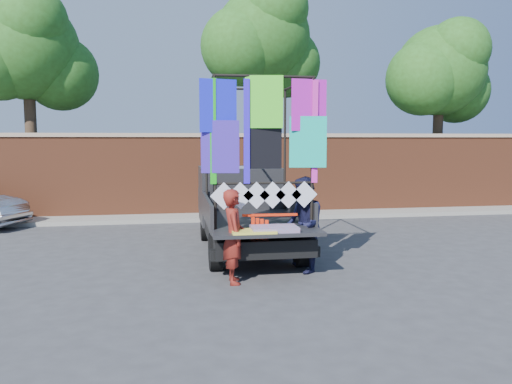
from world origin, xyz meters
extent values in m
plane|color=#38383A|center=(0.00, 0.00, 0.00)|extent=(90.00, 90.00, 0.00)
cube|color=brown|center=(0.00, 7.00, 1.25)|extent=(30.00, 0.35, 2.50)
cube|color=tan|center=(0.00, 7.00, 2.55)|extent=(30.00, 0.45, 0.12)
cube|color=gray|center=(0.00, 6.30, 0.06)|extent=(30.00, 1.20, 0.12)
cylinder|color=#38281C|center=(-6.50, 8.20, 2.45)|extent=(0.36, 0.36, 4.90)
sphere|color=#285618|center=(-6.50, 8.20, 5.25)|extent=(3.20, 3.20, 3.20)
sphere|color=#285618|center=(-5.60, 8.60, 4.55)|extent=(2.40, 2.40, 2.40)
sphere|color=#285618|center=(-6.20, 7.60, 5.95)|extent=(2.20, 2.20, 2.20)
cylinder|color=#38281C|center=(1.00, 8.20, 2.73)|extent=(0.36, 0.36, 5.46)
sphere|color=#285618|center=(1.00, 8.20, 5.85)|extent=(3.20, 3.20, 3.20)
sphere|color=#285618|center=(1.90, 8.60, 5.07)|extent=(2.40, 2.40, 2.40)
sphere|color=#285618|center=(0.20, 7.90, 5.46)|extent=(2.60, 2.60, 2.60)
sphere|color=#285618|center=(1.30, 7.60, 6.63)|extent=(2.20, 2.20, 2.20)
cylinder|color=#38281C|center=(7.50, 8.20, 2.27)|extent=(0.36, 0.36, 4.55)
sphere|color=#285618|center=(7.50, 8.20, 4.88)|extent=(3.20, 3.20, 3.20)
sphere|color=#285618|center=(8.40, 8.60, 4.23)|extent=(2.40, 2.40, 2.40)
sphere|color=#285618|center=(6.70, 7.90, 4.55)|extent=(2.60, 2.60, 2.60)
sphere|color=#285618|center=(7.80, 7.60, 5.52)|extent=(2.20, 2.20, 2.20)
cylinder|color=black|center=(-1.29, 3.10, 0.35)|extent=(0.23, 0.69, 0.69)
cylinder|color=black|center=(-1.29, 0.27, 0.35)|extent=(0.23, 0.69, 0.69)
cylinder|color=black|center=(0.35, 3.10, 0.35)|extent=(0.23, 0.69, 0.69)
cylinder|color=black|center=(0.35, 0.27, 0.35)|extent=(0.23, 0.69, 0.69)
cube|color=black|center=(-0.47, 1.63, 0.52)|extent=(1.78, 4.40, 0.31)
cube|color=black|center=(-0.47, 0.85, 0.82)|extent=(1.88, 2.41, 0.10)
cube|color=black|center=(-1.39, 0.85, 1.05)|extent=(0.06, 2.41, 0.47)
cube|color=black|center=(0.45, 0.85, 1.05)|extent=(0.06, 2.41, 0.47)
cube|color=black|center=(-0.47, 2.03, 1.05)|extent=(1.88, 0.06, 0.47)
cube|color=black|center=(-0.47, 3.04, 1.10)|extent=(1.88, 1.68, 1.31)
cube|color=#8C9EAD|center=(-0.47, 2.57, 1.52)|extent=(1.68, 0.06, 0.58)
cube|color=#8C9EAD|center=(-0.47, 3.83, 1.31)|extent=(1.68, 0.10, 0.73)
cube|color=black|center=(-0.47, 4.20, 0.84)|extent=(1.83, 0.94, 0.58)
cube|color=black|center=(-0.47, -0.62, 0.84)|extent=(1.88, 0.58, 0.06)
cube|color=black|center=(-0.47, -0.38, 0.44)|extent=(1.94, 0.16, 0.19)
cylinder|color=black|center=(-1.33, -0.25, 2.18)|extent=(0.05, 0.05, 2.62)
cylinder|color=black|center=(-1.33, 1.95, 2.18)|extent=(0.05, 0.05, 2.62)
cylinder|color=black|center=(0.39, -0.25, 2.18)|extent=(0.05, 0.05, 2.62)
cylinder|color=black|center=(0.39, 1.95, 2.18)|extent=(0.05, 0.05, 2.62)
cylinder|color=black|center=(-0.47, -0.25, 3.49)|extent=(1.78, 0.05, 0.05)
cylinder|color=black|center=(-0.47, 1.95, 3.49)|extent=(1.78, 0.05, 0.05)
cylinder|color=black|center=(-1.33, 0.85, 3.49)|extent=(0.05, 2.25, 0.05)
cylinder|color=black|center=(0.39, 0.85, 3.49)|extent=(0.05, 2.25, 0.05)
cylinder|color=black|center=(-0.47, -0.25, 1.65)|extent=(1.78, 0.04, 0.04)
cube|color=#1C25FF|center=(-1.25, -0.27, 3.02)|extent=(0.65, 0.02, 0.89)
cube|color=#4CE428|center=(-0.47, -0.32, 3.02)|extent=(0.65, 0.02, 0.89)
cube|color=#CF17C7|center=(0.32, -0.27, 3.02)|extent=(0.65, 0.02, 0.89)
cube|color=#3C23B2|center=(-1.25, -0.32, 2.33)|extent=(0.65, 0.02, 0.89)
cube|color=black|center=(-0.47, -0.27, 2.33)|extent=(0.65, 0.02, 0.89)
cube|color=#0EC6A9|center=(0.32, -0.32, 2.33)|extent=(0.65, 0.02, 0.89)
cube|color=#16B317|center=(-1.36, -0.30, 2.54)|extent=(0.10, 0.01, 1.78)
cube|color=#F228BD|center=(0.42, -0.30, 2.54)|extent=(0.10, 0.01, 1.78)
cube|color=#301BF9|center=(-0.78, -0.30, 2.54)|extent=(0.10, 0.01, 1.78)
cube|color=white|center=(-1.18, -0.28, 1.44)|extent=(0.47, 0.01, 0.47)
cube|color=white|center=(-0.90, -0.28, 1.44)|extent=(0.47, 0.01, 0.47)
cube|color=white|center=(-0.61, -0.28, 1.44)|extent=(0.47, 0.01, 0.47)
cube|color=white|center=(-0.33, -0.28, 1.44)|extent=(0.47, 0.01, 0.47)
cube|color=white|center=(-0.04, -0.28, 1.44)|extent=(0.47, 0.01, 0.47)
cube|color=white|center=(0.24, -0.28, 1.44)|extent=(0.47, 0.01, 0.47)
cube|color=#E8333C|center=(-0.36, -0.62, 0.91)|extent=(0.79, 0.47, 0.08)
cube|color=#E0D746|center=(-0.73, -0.69, 0.89)|extent=(0.73, 0.42, 0.04)
imported|color=maroon|center=(-1.05, -0.59, 0.80)|extent=(0.39, 0.58, 1.59)
imported|color=#151736|center=(0.28, -0.08, 0.87)|extent=(0.69, 0.87, 1.74)
cube|color=red|center=(-0.38, -0.34, 1.10)|extent=(0.97, 0.09, 0.04)
cube|color=red|center=(-0.69, -0.36, 0.80)|extent=(0.06, 0.02, 0.56)
cube|color=red|center=(-0.61, -0.36, 0.78)|extent=(0.06, 0.02, 0.56)
cube|color=red|center=(-0.53, -0.36, 0.76)|extent=(0.06, 0.02, 0.56)
cube|color=red|center=(-0.45, -0.36, 0.74)|extent=(0.06, 0.02, 0.56)
camera|label=1|loc=(-2.03, -8.77, 2.41)|focal=35.00mm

